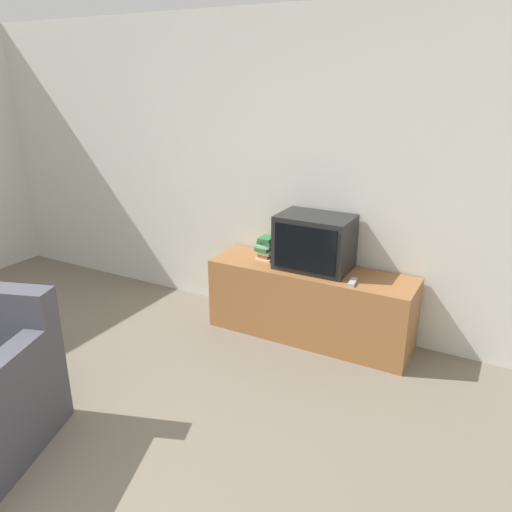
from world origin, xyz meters
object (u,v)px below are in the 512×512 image
Objects in this scene: tv_stand at (310,303)px; television at (314,242)px; remote_on_stand at (353,282)px; book_stack at (267,248)px.

tv_stand is 2.88× the size of television.
television reaches higher than remote_on_stand.
remote_on_stand is (0.39, -0.13, 0.32)m from tv_stand.
book_stack is (-0.44, 0.02, -0.13)m from television.
tv_stand is at bearing 161.92° from remote_on_stand.
tv_stand is 7.88× the size of book_stack.
television reaches higher than book_stack.
remote_on_stand is (0.82, -0.19, -0.08)m from book_stack.
remote_on_stand is at bearing -18.08° from tv_stand.
television is 2.74× the size of book_stack.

